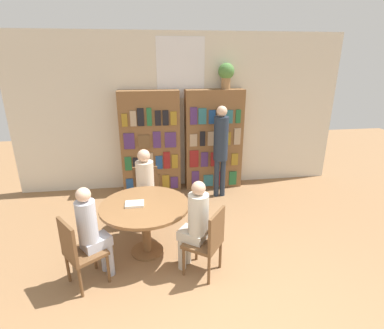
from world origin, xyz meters
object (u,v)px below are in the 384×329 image
Objects in this scene: flower_vase at (226,73)px; seated_reader_right at (195,222)px; chair_left_side at (146,192)px; librarian_standing at (221,144)px; reading_table at (145,213)px; seated_reader_left at (145,183)px; chair_far_side at (208,240)px; chair_near_camera at (78,250)px; bookshelf_right at (214,140)px; seated_reader_back at (92,230)px; bookshelf_left at (151,142)px.

flower_vase reaches higher than seated_reader_right.
chair_left_side is 1.65m from librarian_standing.
reading_table is 0.94× the size of seated_reader_left.
flower_vase is 0.54× the size of chair_far_side.
chair_left_side is at bearing -142.78° from flower_vase.
seated_reader_left reaches higher than seated_reader_right.
seated_reader_right is at bearing -111.20° from librarian_standing.
seated_reader_left is at bearing -138.92° from flower_vase.
chair_far_side is 1.51m from seated_reader_left.
seated_reader_right is at bearing -36.34° from reading_table.
seated_reader_right is (0.60, -0.44, 0.07)m from reading_table.
chair_near_camera is at bearing 126.00° from chair_far_side.
flower_vase is 2.60m from seated_reader_left.
chair_near_camera is at bearing -128.60° from bookshelf_right.
chair_near_camera is at bearing 130.57° from seated_reader_right.
flower_vase is at bearing 1.28° from bookshelf_right.
seated_reader_right is (0.59, -1.37, 0.19)m from chair_left_side.
seated_reader_back is at bearing 63.22° from seated_reader_left.
reading_table is at bearing 90.00° from chair_far_side.
librarian_standing is (-0.18, -0.51, -1.21)m from flower_vase.
chair_far_side is 0.71× the size of seated_reader_left.
reading_table is 1.34× the size of chair_left_side.
chair_far_side is (1.50, -0.01, 0.00)m from chair_near_camera.
chair_left_side is 0.71× the size of seated_reader_left.
bookshelf_right is 1.87m from chair_left_side.
reading_table is at bearing -130.83° from librarian_standing.
seated_reader_right is at bearing -106.76° from bookshelf_right.
chair_near_camera is (-0.75, -0.54, -0.12)m from reading_table.
seated_reader_left reaches higher than chair_left_side.
chair_left_side is (-1.36, -1.19, -0.50)m from bookshelf_right.
chair_far_side is at bearing -107.31° from flower_vase.
chair_left_side is at bearing 63.00° from chair_far_side.
seated_reader_back is (-0.60, -1.18, -0.04)m from seated_reader_left.
librarian_standing is at bearing -109.87° from flower_vase.
seated_reader_back is (-2.18, -2.55, -1.59)m from flower_vase.
seated_reader_right reaches higher than chair_left_side.
seated_reader_right and seated_reader_back have the same top height.
bookshelf_left is 2.24× the size of chair_near_camera.
reading_table is at bearing 90.00° from seated_reader_left.
reading_table is at bearing -126.65° from flower_vase.
flower_vase is at bearing -138.58° from seated_reader_left.
chair_left_side is 0.51× the size of librarian_standing.
chair_left_side is 1.50m from seated_reader_right.
flower_vase is 0.54× the size of chair_left_side.
seated_reader_left is 1.33m from seated_reader_right.
librarian_standing is (1.39, 0.87, 0.34)m from seated_reader_left.
flower_vase is at bearing -142.44° from chair_left_side.
flower_vase is at bearing 19.04° from chair_far_side.
seated_reader_right is at bearing 116.87° from seated_reader_left.
flower_vase is 0.27× the size of librarian_standing.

